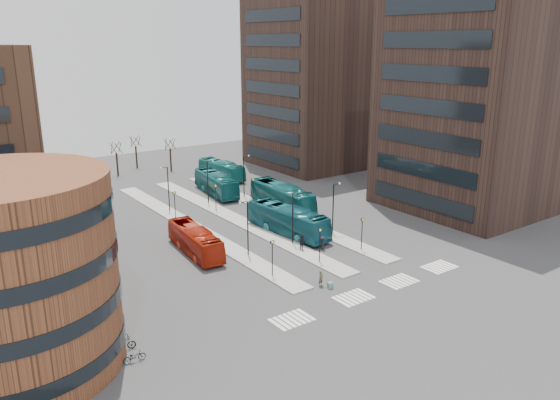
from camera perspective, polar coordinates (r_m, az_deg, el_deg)
ground at (r=48.79m, az=11.84°, el=-11.33°), size 160.00×160.00×0.00m
island_left at (r=68.92m, az=-9.13°, el=-2.78°), size 2.50×45.00×0.15m
island_mid at (r=71.62m, az=-4.84°, el=-1.89°), size 2.50×45.00×0.15m
island_right at (r=74.70m, az=-0.90°, el=-1.07°), size 2.50×45.00×0.15m
suitcase at (r=51.97m, az=5.27°, el=-8.87°), size 0.55×0.48×0.59m
red_bus at (r=60.23m, az=-8.86°, el=-4.18°), size 3.44×10.80×2.96m
teal_bus_a at (r=65.41m, az=0.80°, el=-2.11°), size 3.99×12.48×3.42m
teal_bus_b at (r=83.08m, az=-6.70°, el=1.73°), size 4.32×12.03×3.28m
teal_bus_c at (r=74.85m, az=0.21°, el=0.33°), size 3.77×12.90×3.55m
teal_bus_d at (r=92.48m, az=-6.14°, el=3.17°), size 3.13×11.05×3.04m
traveller at (r=52.14m, az=4.29°, el=-8.17°), size 0.64×0.48×1.57m
commuter_a at (r=59.03m, az=-7.24°, el=-5.17°), size 0.87×0.69×1.76m
commuter_b at (r=60.34m, az=2.30°, el=-4.50°), size 0.62×1.15×1.87m
commuter_c at (r=60.94m, az=4.46°, el=-4.49°), size 1.10×1.13×1.56m
bicycle_near at (r=42.25m, az=-14.97°, el=-15.53°), size 1.68×0.66×0.87m
bicycle_mid at (r=43.85m, az=-15.95°, el=-14.24°), size 1.75×0.95×1.01m
bicycle_far at (r=45.11m, az=-16.61°, el=-13.52°), size 1.65×0.76×0.84m
crosswalk_stripes at (r=52.37m, az=9.92°, el=-9.21°), size 22.35×2.40×0.01m
round_building at (r=41.80m, az=-26.89°, el=-7.10°), size 15.16×15.16×14.00m
tower_near at (r=78.85m, az=19.93°, el=9.98°), size 20.12×20.00×30.00m
tower_far at (r=102.02m, az=3.82°, el=12.10°), size 20.12×20.00×30.00m
sign_poles at (r=65.05m, az=-2.02°, el=-1.57°), size 12.45×22.12×3.65m
lamp_posts at (r=69.28m, az=-3.61°, el=0.53°), size 14.04×20.24×6.12m
bare_trees at (r=99.81m, az=-14.28°, el=4.43°), size 10.97×8.14×5.90m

